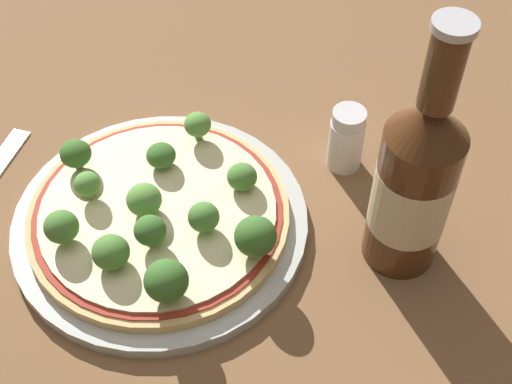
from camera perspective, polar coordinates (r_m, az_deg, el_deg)
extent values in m
plane|color=brown|center=(0.63, -7.96, -3.25)|extent=(3.00, 3.00, 0.00)
cylinder|color=#B2B7B2|center=(0.63, -7.50, -2.48)|extent=(0.26, 0.26, 0.01)
cylinder|color=tan|center=(0.62, -7.52, -2.00)|extent=(0.23, 0.23, 0.01)
cylinder|color=maroon|center=(0.62, -7.58, -1.66)|extent=(0.22, 0.22, 0.00)
cylinder|color=beige|center=(0.62, -7.59, -1.59)|extent=(0.20, 0.20, 0.00)
cylinder|color=#6B8E51|center=(0.61, -15.07, -3.42)|extent=(0.01, 0.01, 0.01)
ellipsoid|color=#477A33|center=(0.60, -15.31, -2.70)|extent=(0.03, 0.03, 0.03)
cylinder|color=#6B8E51|center=(0.59, -8.35, -3.77)|extent=(0.01, 0.01, 0.01)
ellipsoid|color=#386628|center=(0.58, -8.48, -3.04)|extent=(0.03, 0.03, 0.02)
cylinder|color=#6B8E51|center=(0.61, -8.89, -1.38)|extent=(0.01, 0.01, 0.01)
ellipsoid|color=#568E3D|center=(0.60, -9.02, -0.70)|extent=(0.03, 0.03, 0.03)
cylinder|color=#6B8E51|center=(0.63, -1.11, 0.65)|extent=(0.01, 0.01, 0.01)
ellipsoid|color=#477A33|center=(0.62, -1.12, 1.23)|extent=(0.03, 0.03, 0.02)
cylinder|color=#6B8E51|center=(0.63, -13.17, -0.03)|extent=(0.01, 0.01, 0.01)
ellipsoid|color=#568E3D|center=(0.62, -13.35, 0.64)|extent=(0.02, 0.02, 0.02)
cylinder|color=#6B8E51|center=(0.58, -0.04, -4.42)|extent=(0.01, 0.01, 0.01)
ellipsoid|color=#386628|center=(0.57, -0.04, -3.57)|extent=(0.03, 0.03, 0.03)
cylinder|color=#6B8E51|center=(0.65, -7.53, 2.38)|extent=(0.01, 0.01, 0.01)
ellipsoid|color=#386628|center=(0.64, -7.61, 2.93)|extent=(0.03, 0.03, 0.02)
cylinder|color=#6B8E51|center=(0.56, -7.05, -7.87)|extent=(0.01, 0.01, 0.01)
ellipsoid|color=#386628|center=(0.55, -7.20, -7.05)|extent=(0.03, 0.03, 0.03)
cylinder|color=#6B8E51|center=(0.60, -4.15, -2.68)|extent=(0.01, 0.01, 0.01)
ellipsoid|color=#477A33|center=(0.59, -4.21, -2.00)|extent=(0.03, 0.03, 0.02)
cylinder|color=#6B8E51|center=(0.58, -11.23, -5.45)|extent=(0.01, 0.01, 0.01)
ellipsoid|color=#477A33|center=(0.58, -11.39, -4.82)|extent=(0.03, 0.03, 0.03)
cylinder|color=#6B8E51|center=(0.66, -14.05, 2.30)|extent=(0.01, 0.01, 0.01)
ellipsoid|color=#386628|center=(0.65, -14.24, 3.01)|extent=(0.03, 0.03, 0.02)
cylinder|color=#6B8E51|center=(0.67, -4.63, 4.68)|extent=(0.01, 0.01, 0.01)
ellipsoid|color=#568E3D|center=(0.66, -4.70, 5.42)|extent=(0.02, 0.02, 0.02)
cylinder|color=#472814|center=(0.58, 12.26, -0.49)|extent=(0.06, 0.06, 0.14)
cylinder|color=#C6B793|center=(0.57, 12.31, -0.31)|extent=(0.06, 0.06, 0.06)
cone|color=#472814|center=(0.51, 13.79, 5.56)|extent=(0.06, 0.06, 0.03)
cylinder|color=#472814|center=(0.48, 14.79, 9.50)|extent=(0.03, 0.03, 0.06)
cylinder|color=#B2B2B7|center=(0.46, 15.64, 12.73)|extent=(0.03, 0.03, 0.01)
cylinder|color=silver|center=(0.67, 7.18, 3.84)|extent=(0.03, 0.03, 0.05)
cylinder|color=silver|center=(0.64, 7.46, 5.90)|extent=(0.03, 0.03, 0.01)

